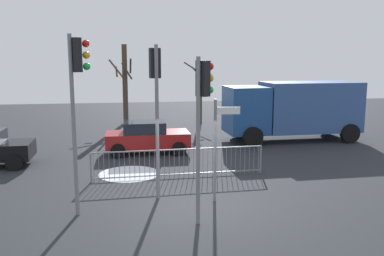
{
  "coord_description": "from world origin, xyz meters",
  "views": [
    {
      "loc": [
        -1.87,
        -11.43,
        4.32
      ],
      "look_at": [
        0.42,
        2.81,
        1.89
      ],
      "focal_mm": 38.67,
      "sensor_mm": 36.0,
      "label": 1
    }
  ],
  "objects_px": {
    "bare_tree_left": "(125,83)",
    "delivery_truck": "(293,108)",
    "traffic_light_foreground_right": "(77,85)",
    "direction_sign_post": "(217,145)",
    "traffic_light_mid_right": "(155,87)",
    "car_red_mid": "(147,136)",
    "bare_tree_right": "(200,92)",
    "traffic_light_rear_right": "(202,103)"
  },
  "relations": [
    {
      "from": "bare_tree_left",
      "to": "delivery_truck",
      "type": "bearing_deg",
      "value": -40.36
    },
    {
      "from": "traffic_light_foreground_right",
      "to": "delivery_truck",
      "type": "bearing_deg",
      "value": 114.5
    },
    {
      "from": "traffic_light_foreground_right",
      "to": "direction_sign_post",
      "type": "distance_m",
      "value": 4.4
    },
    {
      "from": "traffic_light_mid_right",
      "to": "traffic_light_foreground_right",
      "type": "distance_m",
      "value": 2.47
    },
    {
      "from": "traffic_light_foreground_right",
      "to": "delivery_truck",
      "type": "xyz_separation_m",
      "value": [
        10.03,
        9.15,
        -1.89
      ]
    },
    {
      "from": "traffic_light_mid_right",
      "to": "car_red_mid",
      "type": "xyz_separation_m",
      "value": [
        0.02,
        6.26,
        -2.7
      ]
    },
    {
      "from": "car_red_mid",
      "to": "bare_tree_left",
      "type": "distance_m",
      "value": 9.47
    },
    {
      "from": "traffic_light_mid_right",
      "to": "direction_sign_post",
      "type": "bearing_deg",
      "value": -31.64
    },
    {
      "from": "bare_tree_left",
      "to": "bare_tree_right",
      "type": "distance_m",
      "value": 5.07
    },
    {
      "from": "delivery_truck",
      "to": "bare_tree_right",
      "type": "xyz_separation_m",
      "value": [
        -3.81,
        6.73,
        0.34
      ]
    },
    {
      "from": "delivery_truck",
      "to": "direction_sign_post",
      "type": "bearing_deg",
      "value": 53.68
    },
    {
      "from": "traffic_light_foreground_right",
      "to": "car_red_mid",
      "type": "xyz_separation_m",
      "value": [
        2.2,
        7.41,
        -2.86
      ]
    },
    {
      "from": "car_red_mid",
      "to": "bare_tree_right",
      "type": "height_order",
      "value": "bare_tree_right"
    },
    {
      "from": "traffic_light_mid_right",
      "to": "delivery_truck",
      "type": "height_order",
      "value": "traffic_light_mid_right"
    },
    {
      "from": "traffic_light_rear_right",
      "to": "direction_sign_post",
      "type": "relative_size",
      "value": 1.39
    },
    {
      "from": "traffic_light_rear_right",
      "to": "bare_tree_right",
      "type": "relative_size",
      "value": 1.07
    },
    {
      "from": "delivery_truck",
      "to": "bare_tree_left",
      "type": "xyz_separation_m",
      "value": [
        -8.79,
        7.47,
        1.0
      ]
    },
    {
      "from": "traffic_light_mid_right",
      "to": "bare_tree_left",
      "type": "xyz_separation_m",
      "value": [
        -0.93,
        15.47,
        -0.73
      ]
    },
    {
      "from": "car_red_mid",
      "to": "delivery_truck",
      "type": "distance_m",
      "value": 8.08
    },
    {
      "from": "bare_tree_left",
      "to": "bare_tree_right",
      "type": "bearing_deg",
      "value": -8.44
    },
    {
      "from": "delivery_truck",
      "to": "car_red_mid",
      "type": "bearing_deg",
      "value": 11.2
    },
    {
      "from": "traffic_light_mid_right",
      "to": "delivery_truck",
      "type": "xyz_separation_m",
      "value": [
        7.85,
        8.0,
        -1.72
      ]
    },
    {
      "from": "traffic_light_mid_right",
      "to": "delivery_truck",
      "type": "relative_size",
      "value": 0.67
    },
    {
      "from": "traffic_light_foreground_right",
      "to": "traffic_light_mid_right",
      "type": "bearing_deg",
      "value": 100.02
    },
    {
      "from": "direction_sign_post",
      "to": "delivery_truck",
      "type": "relative_size",
      "value": 0.44
    },
    {
      "from": "traffic_light_foreground_right",
      "to": "bare_tree_left",
      "type": "bearing_deg",
      "value": 157.84
    },
    {
      "from": "traffic_light_rear_right",
      "to": "direction_sign_post",
      "type": "distance_m",
      "value": 2.28
    },
    {
      "from": "traffic_light_rear_right",
      "to": "traffic_light_foreground_right",
      "type": "distance_m",
      "value": 3.41
    },
    {
      "from": "traffic_light_rear_right",
      "to": "traffic_light_mid_right",
      "type": "distance_m",
      "value": 2.5
    },
    {
      "from": "bare_tree_left",
      "to": "traffic_light_mid_right",
      "type": "bearing_deg",
      "value": -86.55
    },
    {
      "from": "direction_sign_post",
      "to": "bare_tree_right",
      "type": "xyz_separation_m",
      "value": [
        2.26,
        15.41,
        0.32
      ]
    },
    {
      "from": "traffic_light_mid_right",
      "to": "direction_sign_post",
      "type": "xyz_separation_m",
      "value": [
        1.78,
        -0.67,
        -1.71
      ]
    },
    {
      "from": "traffic_light_rear_right",
      "to": "traffic_light_foreground_right",
      "type": "bearing_deg",
      "value": -143.76
    },
    {
      "from": "traffic_light_mid_right",
      "to": "car_red_mid",
      "type": "distance_m",
      "value": 6.82
    },
    {
      "from": "traffic_light_rear_right",
      "to": "car_red_mid",
      "type": "height_order",
      "value": "traffic_light_rear_right"
    },
    {
      "from": "bare_tree_right",
      "to": "traffic_light_rear_right",
      "type": "bearing_deg",
      "value": -100.05
    },
    {
      "from": "direction_sign_post",
      "to": "bare_tree_right",
      "type": "bearing_deg",
      "value": 85.99
    },
    {
      "from": "traffic_light_rear_right",
      "to": "bare_tree_left",
      "type": "distance_m",
      "value": 17.85
    },
    {
      "from": "traffic_light_rear_right",
      "to": "direction_sign_post",
      "type": "xyz_separation_m",
      "value": [
        0.75,
        1.59,
        -1.45
      ]
    },
    {
      "from": "traffic_light_foreground_right",
      "to": "bare_tree_left",
      "type": "xyz_separation_m",
      "value": [
        1.24,
        16.62,
        -0.89
      ]
    },
    {
      "from": "traffic_light_mid_right",
      "to": "traffic_light_foreground_right",
      "type": "height_order",
      "value": "traffic_light_foreground_right"
    },
    {
      "from": "traffic_light_mid_right",
      "to": "direction_sign_post",
      "type": "height_order",
      "value": "traffic_light_mid_right"
    }
  ]
}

